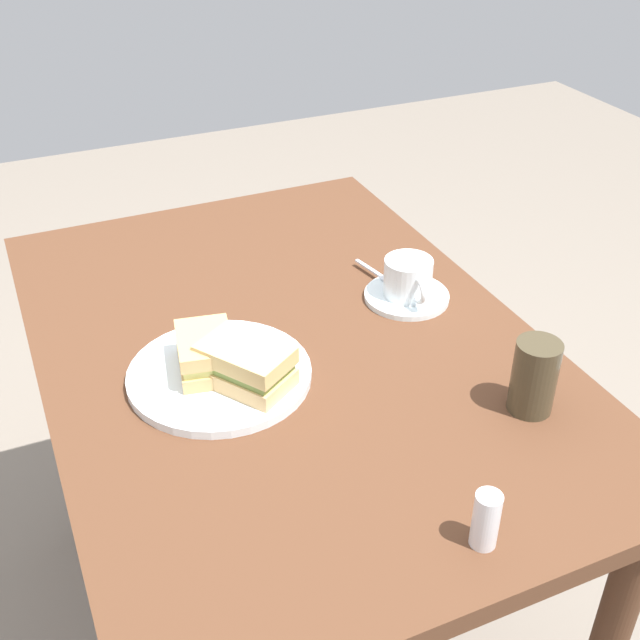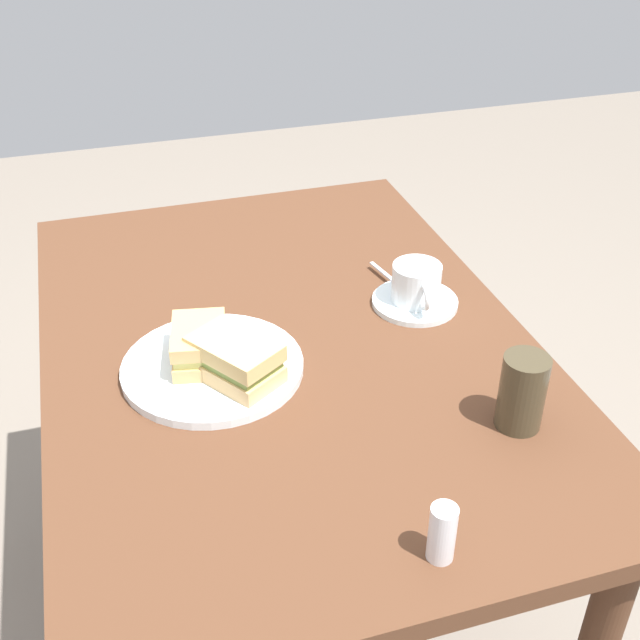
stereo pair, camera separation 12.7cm
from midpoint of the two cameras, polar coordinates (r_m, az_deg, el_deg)
The scene contains 10 objects.
ground_plane at distance 1.83m, azimuth 0.34°, elevation -21.52°, with size 6.00×6.00×0.00m, color slate.
dining_table at distance 1.34m, azimuth 0.43°, elevation -5.15°, with size 1.11×0.76×0.76m.
sandwich_plate at distance 1.21m, azimuth -4.72°, elevation -3.47°, with size 0.28×0.28×0.01m, color white.
sandwich_front at distance 1.20m, azimuth -5.64°, elevation -1.88°, with size 0.13×0.10×0.06m.
sandwich_back at distance 1.16m, azimuth -2.96°, elevation -2.95°, with size 0.15×0.14×0.06m.
coffee_saucer at distance 1.38m, azimuth 9.43°, elevation 1.20°, with size 0.15×0.15×0.01m, color white.
coffee_cup at distance 1.36m, azimuth 9.60°, elevation 2.59°, with size 0.11×0.08×0.07m.
spoon at distance 1.43m, azimuth 7.63°, elevation 2.90°, with size 0.10×0.03×0.01m.
salt_shaker at distance 0.95m, azimuth 12.70°, elevation -14.82°, with size 0.03×0.03×0.08m, color silver.
drinking_glass at distance 1.13m, azimuth 17.43°, elevation -5.06°, with size 0.06×0.06×0.11m, color #433A27.
Camera 2 is at (1.03, -0.26, 1.50)m, focal length 44.74 mm.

